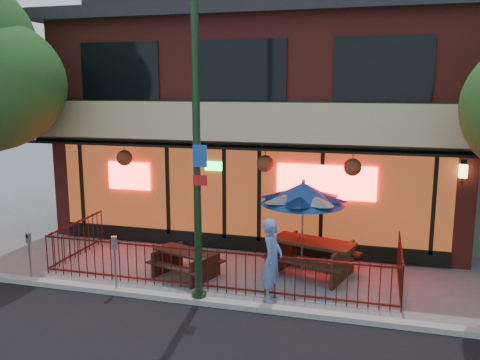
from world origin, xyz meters
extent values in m
plane|color=gray|center=(0.00, 0.00, 0.00)|extent=(80.00, 80.00, 0.00)
cube|color=#999993|center=(0.00, -0.50, 0.06)|extent=(80.00, 0.25, 0.12)
cube|color=maroon|center=(0.00, 7.20, 3.25)|extent=(12.00, 8.00, 6.50)
cube|color=#59230F|center=(0.00, 3.18, 1.65)|extent=(11.00, 0.06, 2.60)
cube|color=#FF0C0C|center=(2.30, 3.10, 2.10)|extent=(2.60, 0.04, 0.90)
cube|color=#FF0C0C|center=(-3.40, 3.10, 2.00)|extent=(1.30, 0.04, 0.80)
cube|color=#D0AE83|center=(0.00, 2.70, 3.55)|extent=(12.20, 1.33, 1.26)
cube|color=black|center=(-3.60, 3.18, 5.00)|extent=(2.40, 0.06, 1.60)
cube|color=black|center=(0.00, 3.18, 5.00)|extent=(2.40, 0.06, 1.60)
cube|color=black|center=(3.60, 3.18, 5.00)|extent=(2.40, 0.06, 1.60)
cube|color=black|center=(0.00, 3.15, 0.25)|extent=(11.00, 0.12, 0.40)
cube|color=#FFC672|center=(5.60, 3.02, 2.55)|extent=(0.18, 0.18, 0.32)
cube|color=#41110E|center=(0.00, 0.20, 0.95)|extent=(8.40, 0.04, 0.04)
cube|color=#41110E|center=(0.00, 0.20, 0.12)|extent=(8.40, 0.04, 0.04)
cube|color=#41110E|center=(-4.20, 1.50, 0.95)|extent=(0.04, 2.60, 0.04)
cube|color=#41110E|center=(4.20, 1.50, 0.95)|extent=(0.04, 2.60, 0.04)
cylinder|color=#41110E|center=(0.00, 0.20, 0.50)|extent=(0.02, 0.02, 1.00)
cylinder|color=#163219|center=(0.00, -0.40, 3.50)|extent=(0.16, 0.16, 7.00)
cylinder|color=#163219|center=(0.00, -0.40, 0.10)|extent=(0.32, 0.32, 0.20)
cube|color=#194CB2|center=(0.12, -0.55, 3.20)|extent=(0.30, 0.02, 0.45)
cube|color=red|center=(0.12, -0.55, 2.70)|extent=(0.30, 0.02, 0.22)
cube|color=#311912|center=(-1.37, 1.08, 0.32)|extent=(0.41, 1.08, 0.64)
cube|color=#311912|center=(-0.23, 0.69, 0.32)|extent=(0.41, 1.08, 0.64)
cube|color=#311912|center=(-0.80, 0.89, 0.64)|extent=(1.67, 1.11, 0.05)
cube|color=#311912|center=(-0.95, 0.44, 0.38)|extent=(1.54, 0.73, 0.04)
cube|color=#311912|center=(-0.65, 1.33, 0.38)|extent=(1.54, 0.73, 0.04)
cube|color=#372313|center=(1.40, 2.07, 0.41)|extent=(0.47, 1.41, 0.83)
cube|color=#372313|center=(2.91, 1.63, 0.41)|extent=(0.47, 1.41, 0.83)
cube|color=#372313|center=(2.15, 1.85, 0.83)|extent=(2.17, 1.37, 0.07)
cube|color=#372313|center=(1.98, 1.26, 0.49)|extent=(2.02, 0.87, 0.06)
cube|color=#372313|center=(2.33, 2.44, 0.49)|extent=(2.02, 0.87, 0.06)
cylinder|color=gray|center=(1.87, 1.96, 1.08)|extent=(0.05, 0.05, 2.16)
cone|color=navy|center=(1.87, 1.96, 2.01)|extent=(2.06, 2.06, 0.54)
sphere|color=gray|center=(1.87, 1.96, 2.31)|extent=(0.10, 0.10, 0.10)
imported|color=#5D7FBB|center=(1.50, 0.10, 0.91)|extent=(0.49, 0.69, 1.81)
cylinder|color=gray|center=(-1.94, -0.48, 0.54)|extent=(0.05, 0.05, 1.07)
cube|color=gray|center=(-1.94, -0.48, 1.19)|extent=(0.15, 0.14, 0.27)
cube|color=black|center=(-1.94, -0.53, 1.25)|extent=(0.07, 0.04, 0.10)
cylinder|color=gray|center=(-4.22, -0.40, 0.49)|extent=(0.04, 0.04, 0.98)
cube|color=gray|center=(-4.22, -0.40, 1.08)|extent=(0.13, 0.12, 0.25)
cube|color=black|center=(-4.22, -0.45, 1.14)|extent=(0.07, 0.03, 0.09)
camera|label=1|loc=(3.57, -10.11, 4.59)|focal=38.00mm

